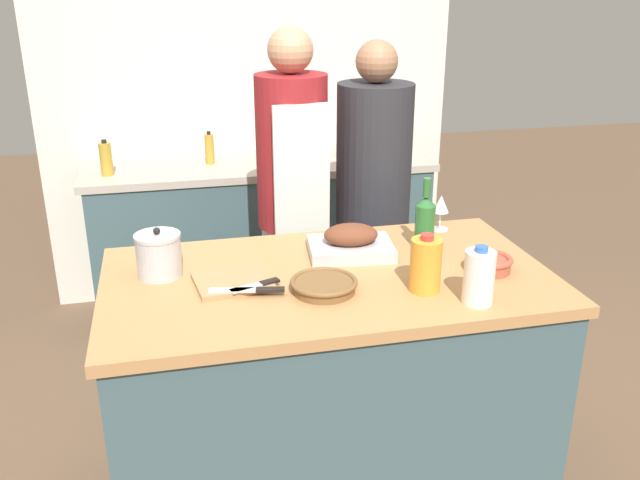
{
  "coord_description": "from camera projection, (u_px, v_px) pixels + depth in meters",
  "views": [
    {
      "loc": [
        -0.51,
        -2.05,
        1.87
      ],
      "look_at": [
        0.0,
        0.13,
        1.0
      ],
      "focal_mm": 38.0,
      "sensor_mm": 36.0,
      "label": 1
    }
  ],
  "objects": [
    {
      "name": "condiment_bottle_extra",
      "position": [
        210.0,
        149.0,
        3.73
      ],
      "size": [
        0.05,
        0.05,
        0.18
      ],
      "color": "#B28E2D",
      "rests_on": "back_counter"
    },
    {
      "name": "person_cook_guest",
      "position": [
        373.0,
        199.0,
        3.2
      ],
      "size": [
        0.35,
        0.35,
        1.62
      ],
      "rotation": [
        0.0,
        0.0,
        -0.17
      ],
      "color": "beige",
      "rests_on": "ground_plane"
    },
    {
      "name": "kitchen_island",
      "position": [
        328.0,
        389.0,
        2.48
      ],
      "size": [
        1.52,
        0.85,
        0.92
      ],
      "color": "#3D565B",
      "rests_on": "ground_plane"
    },
    {
      "name": "wine_bottle_green",
      "position": [
        425.0,
        221.0,
        2.51
      ],
      "size": [
        0.07,
        0.07,
        0.27
      ],
      "color": "#28662D",
      "rests_on": "kitchen_island"
    },
    {
      "name": "condiment_bottle_tall",
      "position": [
        265.0,
        145.0,
        3.82
      ],
      "size": [
        0.06,
        0.06,
        0.18
      ],
      "color": "maroon",
      "rests_on": "back_counter"
    },
    {
      "name": "juice_jug",
      "position": [
        426.0,
        265.0,
        2.17
      ],
      "size": [
        0.1,
        0.1,
        0.19
      ],
      "color": "orange",
      "rests_on": "kitchen_island"
    },
    {
      "name": "cutting_board",
      "position": [
        233.0,
        282.0,
        2.24
      ],
      "size": [
        0.27,
        0.24,
        0.02
      ],
      "color": "#AD7F51",
      "rests_on": "kitchen_island"
    },
    {
      "name": "wicker_basket",
      "position": [
        324.0,
        285.0,
        2.19
      ],
      "size": [
        0.22,
        0.22,
        0.04
      ],
      "color": "brown",
      "rests_on": "kitchen_island"
    },
    {
      "name": "back_counter",
      "position": [
        262.0,
        236.0,
        3.97
      ],
      "size": [
        1.93,
        0.6,
        0.91
      ],
      "color": "#3D565B",
      "rests_on": "ground_plane"
    },
    {
      "name": "roasting_pan",
      "position": [
        351.0,
        243.0,
        2.47
      ],
      "size": [
        0.33,
        0.26,
        0.12
      ],
      "color": "#BCBCC1",
      "rests_on": "kitchen_island"
    },
    {
      "name": "knife_chef",
      "position": [
        250.0,
        290.0,
        2.16
      ],
      "size": [
        0.24,
        0.08,
        0.01
      ],
      "color": "#B7B7BC",
      "rests_on": "cutting_board"
    },
    {
      "name": "stand_mixer",
      "position": [
        312.0,
        130.0,
        3.93
      ],
      "size": [
        0.18,
        0.14,
        0.33
      ],
      "color": "#B22323",
      "rests_on": "back_counter"
    },
    {
      "name": "back_wall",
      "position": [
        249.0,
        86.0,
        3.99
      ],
      "size": [
        2.43,
        0.1,
        2.55
      ],
      "color": "silver",
      "rests_on": "ground_plane"
    },
    {
      "name": "person_cook_aproned",
      "position": [
        293.0,
        197.0,
        3.07
      ],
      "size": [
        0.32,
        0.33,
        1.69
      ],
      "rotation": [
        0.0,
        0.0,
        0.09
      ],
      "color": "beige",
      "rests_on": "ground_plane"
    },
    {
      "name": "milk_jug",
      "position": [
        479.0,
        277.0,
        2.09
      ],
      "size": [
        0.1,
        0.1,
        0.19
      ],
      "color": "white",
      "rests_on": "kitchen_island"
    },
    {
      "name": "wine_glass_left",
      "position": [
        441.0,
        205.0,
        2.7
      ],
      "size": [
        0.07,
        0.07,
        0.14
      ],
      "color": "silver",
      "rests_on": "kitchen_island"
    },
    {
      "name": "condiment_bottle_short",
      "position": [
        106.0,
        159.0,
        3.51
      ],
      "size": [
        0.06,
        0.06,
        0.19
      ],
      "color": "#B28E2D",
      "rests_on": "back_counter"
    },
    {
      "name": "stock_pot",
      "position": [
        159.0,
        255.0,
        2.29
      ],
      "size": [
        0.16,
        0.16,
        0.17
      ],
      "color": "#B7B7BC",
      "rests_on": "kitchen_island"
    },
    {
      "name": "knife_paring",
      "position": [
        257.0,
        285.0,
        2.19
      ],
      "size": [
        0.17,
        0.09,
        0.01
      ],
      "color": "#B7B7BC",
      "rests_on": "cutting_board"
    },
    {
      "name": "mixing_bowl",
      "position": [
        489.0,
        263.0,
        2.34
      ],
      "size": [
        0.16,
        0.16,
        0.05
      ],
      "color": "#A84C38",
      "rests_on": "kitchen_island"
    }
  ]
}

